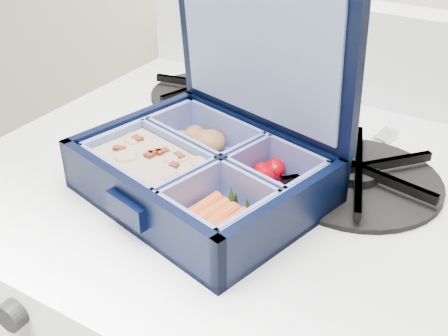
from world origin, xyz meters
The scene contains 4 objects.
bento_box centered at (-0.49, 1.61, 0.90)m, with size 0.24×0.19×0.06m, color black, non-canonical shape.
burner_grate centered at (-0.35, 1.72, 0.88)m, with size 0.19×0.19×0.03m, color black.
burner_grate_rear centered at (-0.62, 1.83, 0.88)m, with size 0.17×0.17×0.02m, color black.
fork centered at (-0.37, 1.75, 0.87)m, with size 0.03×0.19×0.01m, color silver, non-canonical shape.
Camera 1 is at (-0.20, 1.19, 1.21)m, focal length 45.00 mm.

